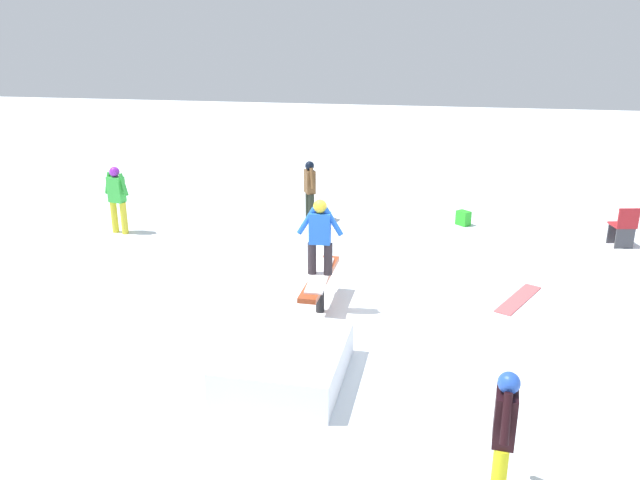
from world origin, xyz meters
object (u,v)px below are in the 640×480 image
bystander_black (504,430)px  bystander_brown (310,187)px  folding_chair (623,228)px  bystander_green (117,196)px  main_rider_on_rail (320,240)px  rail_feature (320,282)px  loose_snowboard_coral (518,299)px  backpack_on_snow (463,218)px

bystander_black → bystander_brown: bearing=-151.9°
folding_chair → bystander_black: bearing=56.8°
bystander_green → bystander_black: 10.51m
main_rider_on_rail → folding_chair: 7.20m
bystander_green → bystander_brown: bearing=36.8°
rail_feature → main_rider_on_rail: (0.00, 0.00, 0.70)m
main_rider_on_rail → bystander_black: (-3.84, -2.55, -0.46)m
rail_feature → bystander_black: 4.61m
bystander_black → loose_snowboard_coral: bystander_black is taller
loose_snowboard_coral → bystander_black: bearing=-161.6°
main_rider_on_rail → folding_chair: main_rider_on_rail is taller
folding_chair → bystander_green: bearing=-6.4°
bystander_green → rail_feature: bearing=-19.4°
bystander_black → rail_feature: bearing=-141.6°
folding_chair → loose_snowboard_coral: bearing=41.2°
main_rider_on_rail → bystander_black: bearing=-150.1°
bystander_black → backpack_on_snow: size_ratio=4.07×
main_rider_on_rail → loose_snowboard_coral: 3.62m
bystander_brown → backpack_on_snow: 3.69m
main_rider_on_rail → backpack_on_snow: main_rider_on_rail is taller
bystander_brown → bystander_black: size_ratio=1.04×
folding_chair → backpack_on_snow: 3.39m
bystander_green → bystander_brown: 4.39m
bystander_brown → folding_chair: (-0.61, -6.88, -0.39)m
rail_feature → main_rider_on_rail: 0.70m
rail_feature → folding_chair: folding_chair is taller
main_rider_on_rail → bystander_green: main_rider_on_rail is taller
bystander_green → loose_snowboard_coral: bystander_green is taller
bystander_brown → bystander_black: (-8.88, -3.82, -0.03)m
rail_feature → bystander_brown: bearing=14.9°
rail_feature → loose_snowboard_coral: rail_feature is taller
bystander_black → backpack_on_snow: 9.21m
bystander_green → loose_snowboard_coral: bearing=-1.8°
main_rider_on_rail → bystander_brown: size_ratio=1.08×
bystander_brown → bystander_black: 9.66m
folding_chair → main_rider_on_rail: bearing=25.5°
rail_feature → bystander_black: (-3.84, -2.55, 0.25)m
bystander_black → folding_chair: bystander_black is taller
bystander_black → backpack_on_snow: bearing=-173.9°
bystander_green → bystander_black: size_ratio=1.10×
bystander_brown → main_rider_on_rail: bearing=166.5°
loose_snowboard_coral → backpack_on_snow: backpack_on_snow is taller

